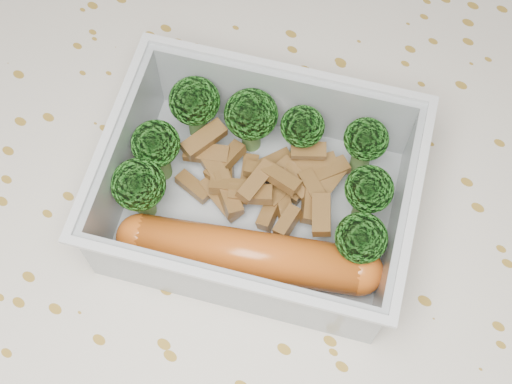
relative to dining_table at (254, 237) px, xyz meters
The scene contains 7 objects.
ground_plane 0.67m from the dining_table, ahead, with size 4.00×4.00×0.00m, color olive.
dining_table is the anchor object (origin of this frame).
tablecloth 0.05m from the dining_table, ahead, with size 1.46×0.96×0.19m.
lunch_container 0.11m from the dining_table, 44.89° to the right, with size 0.24×0.21×0.07m.
broccoli_florets 0.13m from the dining_table, 104.48° to the left, with size 0.18×0.14×0.06m.
meat_pile 0.11m from the dining_table, 23.96° to the left, with size 0.12×0.08×0.03m.
sausage 0.12m from the dining_table, 59.31° to the right, with size 0.16×0.09×0.03m.
Camera 1 is at (0.12, -0.18, 1.21)m, focal length 50.00 mm.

